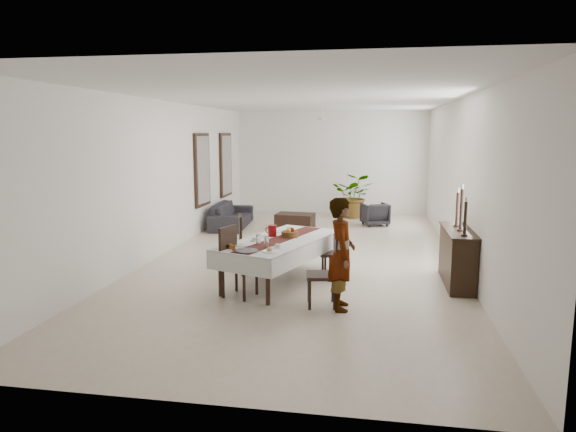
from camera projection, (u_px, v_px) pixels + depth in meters
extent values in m
cube|color=beige|center=(306.00, 256.00, 10.66)|extent=(6.00, 12.00, 0.00)
cube|color=white|center=(306.00, 99.00, 10.15)|extent=(6.00, 12.00, 0.02)
cube|color=white|center=(331.00, 163.00, 16.24)|extent=(6.00, 0.02, 3.20)
cube|color=white|center=(217.00, 239.00, 4.56)|extent=(6.00, 0.02, 3.20)
cube|color=white|center=(166.00, 177.00, 10.90)|extent=(0.02, 12.00, 3.20)
cube|color=white|center=(460.00, 182.00, 9.91)|extent=(0.02, 12.00, 3.20)
cube|color=black|center=(280.00, 241.00, 8.71)|extent=(1.72, 2.56, 0.05)
cylinder|color=black|center=(220.00, 275.00, 8.00)|extent=(0.09, 0.09, 0.69)
cylinder|color=black|center=(268.00, 283.00, 7.59)|extent=(0.09, 0.09, 0.69)
cylinder|color=black|center=(290.00, 247.00, 9.94)|extent=(0.09, 0.09, 0.69)
cylinder|color=black|center=(331.00, 252.00, 9.53)|extent=(0.09, 0.09, 0.69)
cube|color=silver|center=(280.00, 240.00, 8.70)|extent=(1.95, 2.79, 0.01)
cube|color=white|center=(252.00, 244.00, 9.00)|extent=(0.86, 2.40, 0.30)
cube|color=white|center=(311.00, 252.00, 8.45)|extent=(0.86, 2.40, 0.30)
cube|color=silver|center=(238.00, 264.00, 7.63)|extent=(1.10, 0.40, 0.30)
cube|color=silver|center=(313.00, 235.00, 9.82)|extent=(1.10, 0.40, 0.30)
cube|color=#5E221A|center=(280.00, 239.00, 8.70)|extent=(1.15, 2.44, 0.00)
cylinder|color=maroon|center=(272.00, 231.00, 8.93)|extent=(0.19, 0.19, 0.20)
torus|color=maroon|center=(268.00, 230.00, 8.97)|extent=(0.12, 0.06, 0.12)
cylinder|color=white|center=(267.00, 242.00, 8.08)|extent=(0.07, 0.07, 0.17)
cylinder|color=white|center=(258.00, 240.00, 8.27)|extent=(0.07, 0.07, 0.17)
cylinder|color=silver|center=(278.00, 246.00, 8.04)|extent=(0.09, 0.09, 0.06)
cylinder|color=white|center=(278.00, 247.00, 8.05)|extent=(0.15, 0.15, 0.01)
cylinder|color=silver|center=(255.00, 239.00, 8.54)|extent=(0.09, 0.09, 0.06)
cylinder|color=silver|center=(255.00, 241.00, 8.54)|extent=(0.15, 0.15, 0.01)
cylinder|color=white|center=(270.00, 251.00, 7.78)|extent=(0.24, 0.24, 0.01)
sphere|color=tan|center=(270.00, 250.00, 7.77)|extent=(0.09, 0.09, 0.09)
cylinder|color=silver|center=(241.00, 245.00, 8.20)|extent=(0.24, 0.24, 0.01)
cylinder|color=white|center=(280.00, 232.00, 9.32)|extent=(0.24, 0.24, 0.01)
cylinder|color=#3F3E43|center=(246.00, 251.00, 7.80)|extent=(0.36, 0.36, 0.02)
cylinder|color=brown|center=(234.00, 248.00, 7.88)|extent=(0.06, 0.06, 0.07)
cylinder|color=#934B15|center=(231.00, 246.00, 7.98)|extent=(0.06, 0.06, 0.07)
cylinder|color=brown|center=(290.00, 234.00, 8.88)|extent=(0.30, 0.30, 0.10)
sphere|color=maroon|center=(292.00, 230.00, 8.87)|extent=(0.09, 0.09, 0.09)
sphere|color=#577021|center=(289.00, 229.00, 8.91)|extent=(0.08, 0.08, 0.08)
sphere|color=gold|center=(289.00, 230.00, 8.83)|extent=(0.08, 0.08, 0.08)
cube|color=black|center=(322.00, 276.00, 7.53)|extent=(0.51, 0.51, 0.05)
cylinder|color=black|center=(335.00, 295.00, 7.39)|extent=(0.05, 0.05, 0.44)
cylinder|color=black|center=(333.00, 288.00, 7.75)|extent=(0.05, 0.05, 0.44)
cylinder|color=black|center=(310.00, 295.00, 7.40)|extent=(0.05, 0.05, 0.44)
cylinder|color=black|center=(309.00, 288.00, 7.75)|extent=(0.05, 0.05, 0.44)
cube|color=black|center=(336.00, 256.00, 7.48)|extent=(0.11, 0.44, 0.56)
cube|color=black|center=(334.00, 254.00, 8.99)|extent=(0.43, 0.43, 0.05)
cylinder|color=black|center=(342.00, 270.00, 8.82)|extent=(0.04, 0.04, 0.41)
cylinder|color=black|center=(344.00, 265.00, 9.15)|extent=(0.04, 0.04, 0.41)
cylinder|color=black|center=(323.00, 269.00, 8.89)|extent=(0.04, 0.04, 0.41)
cylinder|color=black|center=(325.00, 264.00, 9.22)|extent=(0.04, 0.04, 0.41)
cube|color=black|center=(345.00, 238.00, 8.90)|extent=(0.05, 0.42, 0.53)
cube|color=black|center=(240.00, 266.00, 7.98)|extent=(0.58, 0.58, 0.05)
cylinder|color=black|center=(236.00, 277.00, 8.27)|extent=(0.06, 0.06, 0.46)
cylinder|color=black|center=(223.00, 284.00, 7.94)|extent=(0.06, 0.06, 0.46)
cylinder|color=black|center=(257.00, 280.00, 8.10)|extent=(0.06, 0.06, 0.46)
cylinder|color=black|center=(244.00, 287.00, 7.77)|extent=(0.06, 0.06, 0.46)
cube|color=black|center=(228.00, 245.00, 8.02)|extent=(0.18, 0.46, 0.59)
cube|color=black|center=(252.00, 247.00, 9.31)|extent=(0.57, 0.57, 0.05)
cylinder|color=black|center=(242.00, 259.00, 9.51)|extent=(0.06, 0.06, 0.45)
cylinder|color=black|center=(242.00, 264.00, 9.15)|extent=(0.06, 0.06, 0.45)
cylinder|color=black|center=(262.00, 258.00, 9.56)|extent=(0.06, 0.06, 0.45)
cylinder|color=black|center=(263.00, 263.00, 9.19)|extent=(0.06, 0.06, 0.45)
cube|color=black|center=(240.00, 231.00, 9.24)|extent=(0.17, 0.45, 0.58)
imported|color=gray|center=(342.00, 254.00, 7.36)|extent=(0.45, 0.63, 1.63)
cube|color=black|center=(457.00, 258.00, 8.62)|extent=(0.41, 1.52, 0.91)
cube|color=black|center=(459.00, 230.00, 8.55)|extent=(0.45, 1.58, 0.03)
cylinder|color=black|center=(464.00, 235.00, 8.00)|extent=(0.10, 0.10, 0.03)
cylinder|color=black|center=(465.00, 218.00, 7.96)|extent=(0.05, 0.05, 0.51)
cylinder|color=beige|center=(466.00, 199.00, 7.91)|extent=(0.04, 0.04, 0.08)
cylinder|color=black|center=(460.00, 230.00, 8.40)|extent=(0.10, 0.10, 0.03)
cylinder|color=black|center=(461.00, 209.00, 8.34)|extent=(0.05, 0.05, 0.66)
cylinder|color=silver|center=(463.00, 187.00, 8.28)|extent=(0.04, 0.04, 0.08)
cylinder|color=black|center=(456.00, 226.00, 8.79)|extent=(0.10, 0.10, 0.03)
cylinder|color=black|center=(457.00, 209.00, 8.74)|extent=(0.05, 0.05, 0.56)
cylinder|color=silver|center=(458.00, 190.00, 8.69)|extent=(0.04, 0.04, 0.08)
imported|color=#29262B|center=(232.00, 215.00, 13.98)|extent=(1.00, 2.22, 0.63)
imported|color=#2B282E|center=(375.00, 214.00, 14.17)|extent=(0.86, 0.87, 0.62)
cube|color=black|center=(295.00, 222.00, 13.52)|extent=(1.03, 0.74, 0.43)
imported|color=#305F26|center=(354.00, 195.00, 15.42)|extent=(1.36, 1.23, 1.34)
cube|color=black|center=(202.00, 170.00, 13.03)|extent=(0.06, 1.05, 1.85)
cube|color=silver|center=(203.00, 170.00, 13.03)|extent=(0.01, 0.90, 1.70)
cube|color=black|center=(226.00, 165.00, 15.08)|extent=(0.06, 1.05, 1.85)
cube|color=silver|center=(227.00, 165.00, 15.07)|extent=(0.01, 0.90, 1.70)
cylinder|color=white|center=(322.00, 110.00, 13.08)|extent=(0.04, 0.04, 0.20)
cylinder|color=silver|center=(322.00, 118.00, 13.11)|extent=(0.16, 0.16, 0.08)
cube|color=silver|center=(323.00, 119.00, 13.45)|extent=(0.10, 0.55, 0.01)
cube|color=silver|center=(320.00, 118.00, 12.77)|extent=(0.10, 0.55, 0.01)
cube|color=silver|center=(336.00, 118.00, 13.06)|extent=(0.55, 0.10, 0.01)
cube|color=white|center=(308.00, 118.00, 13.17)|extent=(0.55, 0.10, 0.01)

